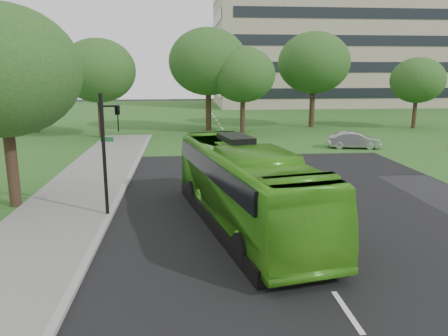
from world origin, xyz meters
name	(u,v)px	position (x,y,z in m)	size (l,w,h in m)	color
ground	(290,228)	(0.00, 0.00, 0.00)	(160.00, 160.00, 0.00)	black
street_surfaces	(225,139)	(-0.38, 22.75, 0.03)	(120.00, 120.00, 0.15)	black
office_building	(331,32)	(21.96, 61.96, 12.50)	(40.10, 20.10, 25.00)	tan
tree_park_a	(98,71)	(-11.42, 24.66, 5.93)	(6.58, 6.58, 8.74)	black
tree_park_b	(208,62)	(-1.53, 28.14, 6.78)	(7.67, 7.67, 10.05)	black
tree_park_c	(243,75)	(1.70, 26.53, 5.56)	(6.17, 6.17, 8.19)	black
tree_park_d	(314,63)	(9.70, 30.36, 6.74)	(7.53, 7.53, 9.95)	black
tree_park_e	(418,80)	(20.09, 28.25, 4.97)	(5.48, 5.48, 7.31)	black
tree_park_f	(31,70)	(-18.42, 28.64, 5.98)	(6.59, 6.59, 8.79)	black
tree_side_near	(2,71)	(-11.53, 3.90, 5.89)	(6.53, 6.53, 8.68)	black
bus	(245,186)	(-1.70, 0.52, 1.58)	(2.65, 11.34, 3.16)	#4CAB21
sedan	(354,140)	(9.16, 17.00, 0.65)	(1.37, 3.93, 1.29)	#A5A4A9
traffic_light	(108,146)	(-7.04, 2.00, 2.97)	(0.82, 0.25, 5.06)	black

